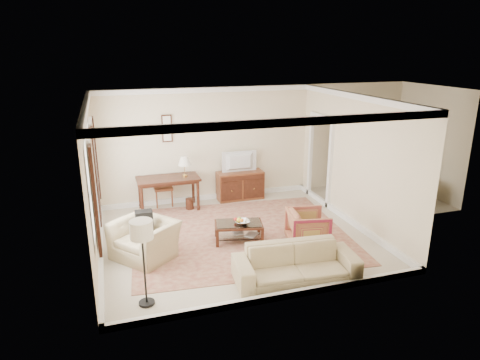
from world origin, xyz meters
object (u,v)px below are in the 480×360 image
tv (240,156)px  coffee_table (239,227)px  striped_armchair (308,226)px  club_armchair (144,234)px  sofa (296,258)px  writing_desk (168,182)px  sideboard (240,185)px

tv → coffee_table: bearing=71.6°
tv → striped_armchair: (0.47, -3.00, -0.78)m
club_armchair → sofa: (2.37, -1.64, -0.07)m
tv → sofa: (-0.34, -4.20, -0.77)m
writing_desk → sideboard: (1.90, 0.21, -0.34)m
coffee_table → club_armchair: (-1.90, -0.12, 0.17)m
tv → writing_desk: bearing=5.8°
writing_desk → sofa: bearing=-68.7°
coffee_table → club_armchair: 1.91m
tv → club_armchair: tv is taller
writing_desk → tv: tv is taller
tv → club_armchair: 3.79m
sideboard → coffee_table: bearing=-108.2°
sideboard → writing_desk: bearing=-173.6°
sofa → tv: bearing=90.5°
tv → striped_armchair: size_ratio=1.10×
sideboard → coffee_table: 2.59m
writing_desk → coffee_table: (1.09, -2.24, -0.40)m
tv → striped_armchair: bearing=98.9°
striped_armchair → club_armchair: 3.21m
writing_desk → striped_armchair: size_ratio=1.89×
club_armchair → coffee_table: bearing=54.2°
writing_desk → striped_armchair: writing_desk is taller
writing_desk → club_armchair: (-0.81, -2.36, -0.23)m
sideboard → striped_armchair: (0.47, -3.02, 0.03)m
sideboard → club_armchair: (-2.71, -2.58, 0.11)m
coffee_table → striped_armchair: 1.40m
striped_armchair → tv: bearing=20.2°
sofa → coffee_table: bearing=110.1°
writing_desk → sofa: size_ratio=0.71×
sideboard → club_armchair: bearing=-136.4°
writing_desk → club_armchair: club_armchair is taller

